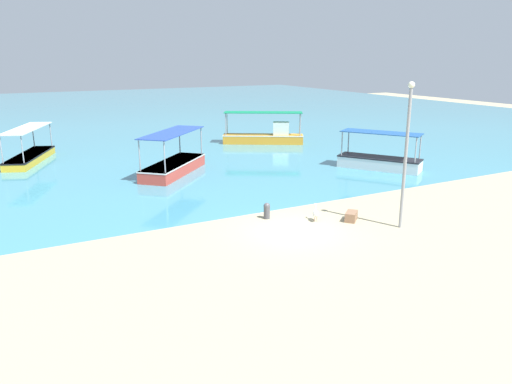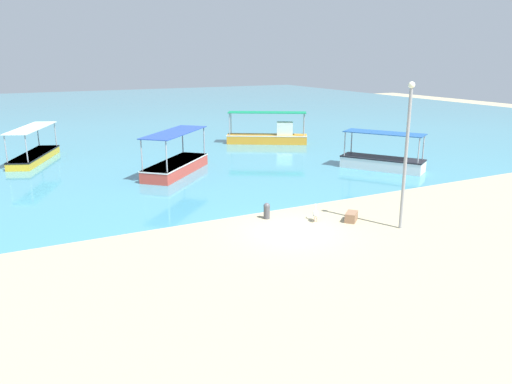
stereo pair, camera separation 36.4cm
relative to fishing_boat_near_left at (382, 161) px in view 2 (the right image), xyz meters
The scene contains 10 objects.
ground 13.86m from the fishing_boat_near_left, 146.70° to the right, with size 120.00×120.00×0.00m, color tan.
harbor_water 42.03m from the fishing_boat_near_left, 105.98° to the left, with size 110.00×90.00×0.00m, color teal.
fishing_boat_near_left is the anchor object (origin of this frame).
fishing_boat_far_left 12.37m from the fishing_boat_near_left, 98.52° to the left, with size 6.63×4.74×2.68m.
fishing_boat_center 24.45m from the fishing_boat_near_left, 146.35° to the left, with size 4.06×6.85×2.41m.
fishing_boat_far_right 13.59m from the fishing_boat_near_left, 157.30° to the left, with size 5.73×5.90×2.67m.
pelican 12.12m from the fishing_boat_near_left, 145.19° to the right, with size 0.50×0.75×0.80m.
lamp_post 12.18m from the fishing_boat_near_left, 127.20° to the right, with size 0.28×0.28×6.34m.
mooring_bollard 13.00m from the fishing_boat_near_left, 154.75° to the right, with size 0.31×0.31×0.76m.
cargo_crate 11.42m from the fishing_boat_near_left, 137.92° to the right, with size 0.84×0.46×0.42m, color #896449.
Camera 2 is at (-10.78, -17.36, 7.41)m, focal length 35.00 mm.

